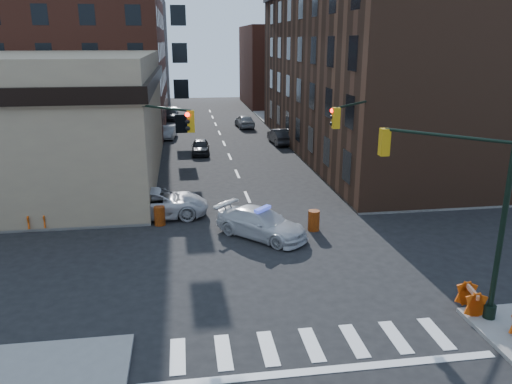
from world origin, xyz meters
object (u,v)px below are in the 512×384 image
object	(u,v)px
parked_car_enear	(280,136)
barrel_bank	(160,216)
parked_car_wfar	(169,132)
barricade_nw_a	(140,203)
parked_car_wnear	(200,147)
barricade_se_a	(471,299)
pedestrian_a	(98,207)
pickup	(157,203)
pedestrian_b	(118,192)
police_car	(261,223)
barrel_road	(314,220)

from	to	relation	value
parked_car_enear	barrel_bank	size ratio (longest dim) A/B	4.31
parked_car_wfar	barricade_nw_a	world-z (taller)	parked_car_wfar
parked_car_wnear	barricade_se_a	xyz separation A→B (m)	(8.90, -29.23, -0.07)
pedestrian_a	parked_car_wnear	bearing A→B (deg)	70.52
parked_car_enear	pedestrian_a	xyz separation A→B (m)	(-14.36, -20.77, 0.25)
pickup	pedestrian_b	bearing A→B (deg)	47.16
police_car	parked_car_wnear	xyz separation A→B (m)	(-2.33, 20.49, -0.08)
parked_car_wnear	barrel_road	xyz separation A→B (m)	(5.28, -19.97, -0.11)
barrel_bank	pedestrian_a	bearing A→B (deg)	169.59
parked_car_enear	pedestrian_a	size ratio (longest dim) A/B	2.68
parked_car_wfar	pickup	bearing A→B (deg)	-83.53
pedestrian_a	barrel_bank	size ratio (longest dim) A/B	1.61
parked_car_wnear	parked_car_wfar	distance (m)	8.66
pedestrian_a	barricade_nw_a	bearing A→B (deg)	41.11
pickup	barrel_road	bearing A→B (deg)	-112.97
parked_car_enear	parked_car_wfar	bearing A→B (deg)	-26.52
pedestrian_a	pedestrian_b	bearing A→B (deg)	77.15
parked_car_wfar	barrel_road	distance (m)	29.29
parked_car_wnear	pedestrian_a	xyz separation A→B (m)	(-6.36, -17.31, 0.35)
parked_car_wnear	barricade_nw_a	xyz separation A→B (m)	(-4.27, -15.53, -0.11)
pickup	pedestrian_a	distance (m)	3.28
pickup	pedestrian_b	xyz separation A→B (m)	(-2.44, 2.21, 0.10)
pickup	parked_car_wfar	xyz separation A→B (m)	(0.19, 24.61, -0.18)
barricade_se_a	parked_car_wnear	bearing A→B (deg)	26.12
police_car	pedestrian_b	distance (m)	10.10
pedestrian_b	barrel_road	xyz separation A→B (m)	(10.91, -5.70, -0.37)
parked_car_wfar	parked_car_enear	xyz separation A→B (m)	(11.00, -4.66, 0.12)
barricade_nw_a	parked_car_enear	bearing A→B (deg)	45.30
pickup	barrel_road	world-z (taller)	pickup
police_car	barricade_se_a	size ratio (longest dim) A/B	4.31
parked_car_wfar	barricade_nw_a	bearing A→B (deg)	-86.16
barrel_bank	barricade_se_a	xyz separation A→B (m)	(11.90, -11.30, 0.06)
police_car	barricade_nw_a	xyz separation A→B (m)	(-6.60, 4.96, -0.19)
barrel_road	parked_car_wnear	bearing A→B (deg)	104.81
parked_car_wfar	police_car	bearing A→B (deg)	-72.54
parked_car_wfar	parked_car_enear	size ratio (longest dim) A/B	0.85
barrel_bank	pickup	bearing A→B (deg)	97.48
pedestrian_b	barricade_nw_a	distance (m)	1.89
parked_car_wfar	barrel_bank	size ratio (longest dim) A/B	3.66
barricade_se_a	pedestrian_b	bearing A→B (deg)	53.36
pedestrian_b	parked_car_enear	bearing A→B (deg)	56.10
pickup	barrel_bank	world-z (taller)	pickup
police_car	parked_car_wfar	size ratio (longest dim) A/B	1.30
parked_car_enear	barricade_se_a	xyz separation A→B (m)	(0.90, -32.69, -0.17)
parked_car_enear	pedestrian_a	world-z (taller)	pedestrian_a
barrel_road	barricade_nw_a	bearing A→B (deg)	155.05
parked_car_enear	barrel_bank	world-z (taller)	parked_car_enear
parked_car_enear	pedestrian_b	size ratio (longest dim) A/B	2.98
pickup	pedestrian_a	world-z (taller)	pedestrian_a
barricade_se_a	parked_car_enear	bearing A→B (deg)	10.76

